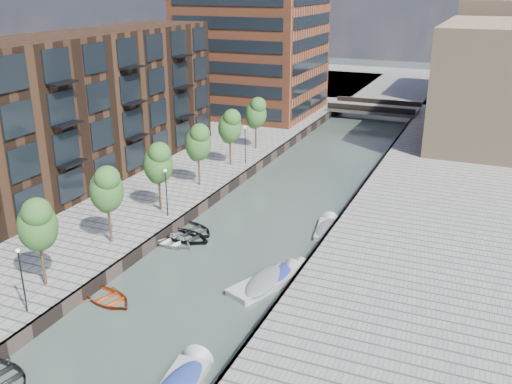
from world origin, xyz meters
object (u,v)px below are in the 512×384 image
Objects in this scene: sloop_0 at (1,379)px; tree_5 at (230,125)px; tree_4 at (198,142)px; sloop_4 at (194,231)px; tree_2 at (106,188)px; motorboat_4 at (327,228)px; tree_6 at (256,112)px; motorboat_1 at (269,282)px; sloop_2 at (108,301)px; motorboat_0 at (181,384)px; tree_1 at (37,223)px; sloop_3 at (170,244)px; car at (444,128)px; motorboat_3 at (285,275)px; bridge at (374,108)px; tree_3 at (158,162)px; sloop_1 at (185,239)px.

tree_5 is at bearing 16.64° from sloop_0.
tree_4 is 1.42× the size of sloop_4.
tree_4 is 7.00m from tree_5.
tree_2 reaches higher than motorboat_4.
tree_6 is 31.00m from motorboat_1.
tree_4 is 14.00m from tree_6.
motorboat_0 reaches higher than sloop_2.
tree_1 and tree_5 have the same top height.
sloop_0 is 17.63m from sloop_3.
motorboat_4 is at bearing 51.92° from tree_1.
sloop_3 is 13.06m from motorboat_4.
tree_2 is 1.00× the size of tree_4.
sloop_3 is 1.20× the size of car.
tree_1 reaches higher than sloop_4.
sloop_3 is at bearing -169.73° from sloop_4.
tree_1 is at bearing -90.00° from tree_5.
motorboat_3 is at bearing 68.41° from motorboat_1.
motorboat_1 is at bearing -85.44° from bridge.
tree_5 is 1.33× the size of sloop_3.
tree_3 is 14.42m from sloop_2.
motorboat_3 is (13.36, -26.34, -5.13)m from tree_6.
motorboat_4 is at bearing 14.77° from tree_3.
tree_6 is at bearing 33.01° from sloop_4.
sloop_3 is (-5.40, -50.80, -1.39)m from bridge.
sloop_2 is 0.75× the size of motorboat_0.
tree_1 is 1.42× the size of sloop_4.
tree_3 is 1.00× the size of tree_4.
tree_1 is 1.00× the size of tree_2.
bridge is at bearing 75.56° from tree_5.
tree_3 is at bearing 90.00° from tree_1.
sloop_4 is 0.69× the size of motorboat_1.
tree_4 is 18.89m from motorboat_3.
sloop_0 is (-4.97, -68.43, -1.39)m from bridge.
tree_5 is at bearing 143.18° from motorboat_4.
sloop_4 is at bearing -75.98° from tree_5.
bridge reaches higher than car.
car is at bearing 56.86° from tree_4.
sloop_4 is at bearing 10.34° from sloop_0.
motorboat_0 is at bearing -18.95° from tree_1.
tree_5 is 18.02m from motorboat_4.
sloop_0 is at bearing -157.26° from sloop_4.
bridge reaches higher than sloop_4.
motorboat_1 is (12.79, -6.78, -5.07)m from tree_3.
sloop_3 is 0.74× the size of motorboat_1.
motorboat_1 is (4.29, -53.78, -1.16)m from bridge.
sloop_1 is (-4.67, -49.59, -1.39)m from bridge.
sloop_0 is 0.71× the size of motorboat_1.
sloop_1 reaches higher than sloop_2.
sloop_3 is 10.37m from motorboat_3.
tree_3 is 1.09× the size of motorboat_0.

